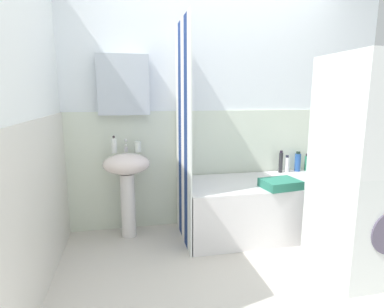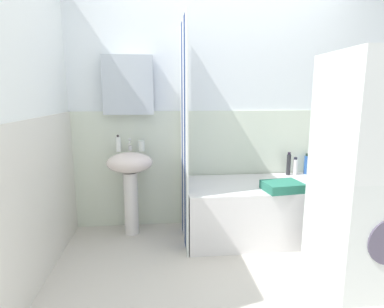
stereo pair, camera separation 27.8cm
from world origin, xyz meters
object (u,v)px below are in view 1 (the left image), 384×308
object	(u,v)px
body_wash_bottle	(287,164)
lotion_bottle	(307,163)
shampoo_bottle	(298,162)
towel_folded	(280,184)
sink	(127,176)
bathtub	(261,207)
soap_dispenser	(114,145)
conditioner_bottle	(281,162)
washer_dryer_stack	(364,169)
toothbrush_cup	(138,146)

from	to	relation	value
body_wash_bottle	lotion_bottle	bearing A→B (deg)	4.55
shampoo_bottle	towel_folded	world-z (taller)	shampoo_bottle
sink	bathtub	bearing A→B (deg)	-7.69
soap_dispenser	conditioner_bottle	distance (m)	1.77
body_wash_bottle	conditioner_bottle	xyz separation A→B (m)	(-0.07, 0.00, 0.03)
conditioner_bottle	towel_folded	xyz separation A→B (m)	(-0.28, -0.54, -0.08)
bathtub	lotion_bottle	world-z (taller)	lotion_bottle
lotion_bottle	body_wash_bottle	distance (m)	0.26
body_wash_bottle	washer_dryer_stack	size ratio (longest dim) A/B	0.11
sink	washer_dryer_stack	bearing A→B (deg)	-29.94
shampoo_bottle	towel_folded	distance (m)	0.74
towel_folded	washer_dryer_stack	distance (m)	0.72
bathtub	shampoo_bottle	world-z (taller)	shampoo_bottle
soap_dispenser	shampoo_bottle	size ratio (longest dim) A/B	0.75
lotion_bottle	towel_folded	bearing A→B (deg)	-137.49
bathtub	towel_folded	xyz separation A→B (m)	(0.06, -0.25, 0.30)
lotion_bottle	towel_folded	distance (m)	0.83
soap_dispenser	conditioner_bottle	bearing A→B (deg)	1.89
sink	lotion_bottle	distance (m)	1.97
toothbrush_cup	shampoo_bottle	xyz separation A→B (m)	(1.74, 0.06, -0.24)
lotion_bottle	shampoo_bottle	distance (m)	0.12
sink	toothbrush_cup	bearing A→B (deg)	34.40
towel_folded	washer_dryer_stack	xyz separation A→B (m)	(0.36, -0.57, 0.26)
body_wash_bottle	towel_folded	distance (m)	0.65
sink	washer_dryer_stack	xyz separation A→B (m)	(1.72, -0.99, 0.22)
toothbrush_cup	shampoo_bottle	distance (m)	1.76
lotion_bottle	shampoo_bottle	xyz separation A→B (m)	(-0.12, -0.00, 0.02)
soap_dispenser	washer_dryer_stack	bearing A→B (deg)	-29.89
toothbrush_cup	washer_dryer_stack	world-z (taller)	washer_dryer_stack
shampoo_bottle	towel_folded	xyz separation A→B (m)	(-0.49, -0.55, -0.07)
sink	bathtub	distance (m)	1.35
bathtub	washer_dryer_stack	distance (m)	1.08
toothbrush_cup	sink	bearing A→B (deg)	-145.60
sink	lotion_bottle	xyz separation A→B (m)	(1.97, 0.14, 0.01)
body_wash_bottle	towel_folded	world-z (taller)	body_wash_bottle
toothbrush_cup	lotion_bottle	world-z (taller)	toothbrush_cup
bathtub	sink	bearing A→B (deg)	172.31
lotion_bottle	toothbrush_cup	bearing A→B (deg)	-178.18
bathtub	conditioner_bottle	world-z (taller)	conditioner_bottle
bathtub	body_wash_bottle	bearing A→B (deg)	35.06
conditioner_bottle	towel_folded	world-z (taller)	conditioner_bottle
lotion_bottle	shampoo_bottle	size ratio (longest dim) A/B	0.86
toothbrush_cup	conditioner_bottle	world-z (taller)	toothbrush_cup
bathtub	lotion_bottle	xyz separation A→B (m)	(0.67, 0.31, 0.35)
body_wash_bottle	soap_dispenser	bearing A→B (deg)	-178.21
toothbrush_cup	body_wash_bottle	bearing A→B (deg)	1.39
sink	shampoo_bottle	size ratio (longest dim) A/B	3.75
lotion_bottle	shampoo_bottle	bearing A→B (deg)	-178.25
shampoo_bottle	sink	bearing A→B (deg)	-175.88
bathtub	lotion_bottle	bearing A→B (deg)	24.94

